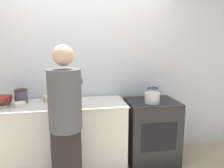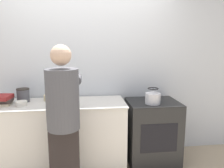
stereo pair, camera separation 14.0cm
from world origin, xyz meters
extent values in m
cube|color=silver|center=(0.00, 0.68, 1.30)|extent=(8.00, 0.05, 2.60)
cube|color=silver|center=(-0.37, 0.31, 0.44)|extent=(1.72, 0.62, 0.88)
cube|color=beige|center=(-0.37, 0.31, 0.89)|extent=(1.75, 0.64, 0.02)
cube|color=black|center=(0.89, 0.29, 0.43)|extent=(0.68, 0.58, 0.87)
cube|color=black|center=(0.89, 0.29, 0.88)|extent=(0.68, 0.58, 0.01)
cube|color=black|center=(0.89, 0.00, 0.48)|extent=(0.48, 0.01, 0.38)
cube|color=black|center=(-0.25, -0.25, 0.38)|extent=(0.31, 0.19, 0.76)
cylinder|color=#4C4C51|center=(-0.25, -0.25, 1.08)|extent=(0.34, 0.34, 0.64)
sphere|color=#D1A889|center=(-0.25, -0.25, 1.54)|extent=(0.21, 0.21, 0.21)
cylinder|color=#4C4C51|center=(-0.40, 0.05, 1.25)|extent=(0.10, 0.30, 0.10)
cylinder|color=#4C4C51|center=(-0.11, 0.05, 1.25)|extent=(0.10, 0.30, 0.10)
cube|color=silver|center=(-0.28, 0.17, 0.91)|extent=(0.30, 0.20, 0.02)
cube|color=silver|center=(-0.22, 0.17, 0.92)|extent=(0.14, 0.04, 0.01)
cube|color=black|center=(-0.33, 0.17, 0.92)|extent=(0.09, 0.03, 0.01)
cylinder|color=silver|center=(0.85, 0.18, 0.95)|extent=(0.20, 0.20, 0.14)
cone|color=silver|center=(0.85, 0.18, 1.04)|extent=(0.16, 0.16, 0.04)
sphere|color=black|center=(0.85, 0.18, 1.07)|extent=(0.02, 0.02, 0.02)
torus|color=black|center=(0.85, 0.18, 1.08)|extent=(0.14, 0.14, 0.01)
cylinder|color=silver|center=(-0.81, 0.22, 0.93)|extent=(0.14, 0.14, 0.06)
cylinder|color=#C6B789|center=(-0.49, 0.45, 0.94)|extent=(0.19, 0.19, 0.08)
cylinder|color=#4C4C51|center=(-0.83, 0.42, 0.98)|extent=(0.16, 0.16, 0.17)
cylinder|color=#28231E|center=(-0.83, 0.42, 1.07)|extent=(0.17, 0.17, 0.01)
cube|color=beige|center=(-1.03, 0.29, 0.91)|extent=(0.17, 0.25, 0.03)
cube|color=#423833|center=(-1.04, 0.29, 0.95)|extent=(0.22, 0.22, 0.05)
cube|color=maroon|center=(-1.03, 0.28, 1.00)|extent=(0.20, 0.26, 0.05)
camera|label=1|loc=(-0.15, -2.48, 1.65)|focal=35.00mm
camera|label=2|loc=(-0.01, -2.50, 1.65)|focal=35.00mm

